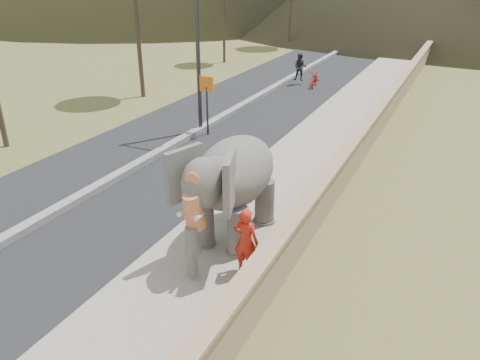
% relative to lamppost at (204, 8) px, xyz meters
% --- Properties ---
extents(ground, '(160.00, 160.00, 0.00)m').
position_rel_lamppost_xyz_m(ground, '(4.69, -11.13, -4.87)').
color(ground, olive).
rests_on(ground, ground).
extents(road, '(7.00, 120.00, 0.03)m').
position_rel_lamppost_xyz_m(road, '(-0.31, -1.13, -4.86)').
color(road, black).
rests_on(road, ground).
extents(median, '(0.35, 120.00, 0.22)m').
position_rel_lamppost_xyz_m(median, '(-0.31, -1.13, -4.76)').
color(median, black).
rests_on(median, ground).
extents(walkway, '(3.00, 120.00, 0.15)m').
position_rel_lamppost_xyz_m(walkway, '(4.69, -1.13, -4.80)').
color(walkway, '#9E9687').
rests_on(walkway, ground).
extents(parapet, '(0.30, 120.00, 1.10)m').
position_rel_lamppost_xyz_m(parapet, '(6.34, -1.13, -4.32)').
color(parapet, tan).
rests_on(parapet, ground).
extents(lamppost, '(1.76, 0.36, 8.00)m').
position_rel_lamppost_xyz_m(lamppost, '(0.00, 0.00, 0.00)').
color(lamppost, '#2D2D32').
rests_on(lamppost, ground).
extents(signboard, '(0.60, 0.08, 2.40)m').
position_rel_lamppost_xyz_m(signboard, '(0.19, -0.28, -3.23)').
color(signboard, '#2D2D33').
rests_on(signboard, ground).
extents(elephant_and_man, '(2.16, 3.63, 2.61)m').
position_rel_lamppost_xyz_m(elephant_and_man, '(4.71, -6.86, -3.43)').
color(elephant_and_man, slate).
rests_on(elephant_and_man, ground).
extents(motorcyclist, '(1.78, 1.87, 1.79)m').
position_rel_lamppost_xyz_m(motorcyclist, '(1.17, 9.71, -4.19)').
color(motorcyclist, '#9A1F0E').
rests_on(motorcyclist, ground).
extents(trees, '(47.20, 44.14, 9.08)m').
position_rel_lamppost_xyz_m(trees, '(5.15, 19.02, -0.93)').
color(trees, '#473828').
rests_on(trees, ground).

